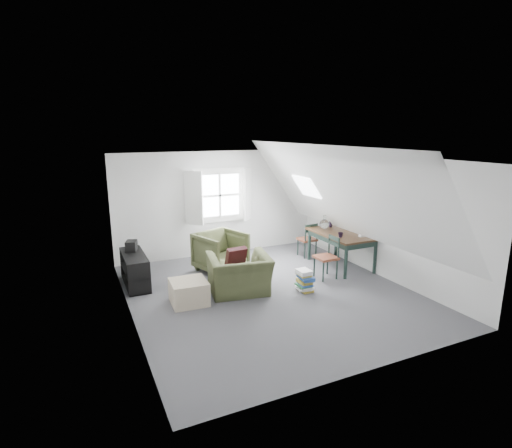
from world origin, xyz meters
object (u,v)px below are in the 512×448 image
dining_chair_far (308,239)px  dining_chair_near (327,257)px  media_shelf (135,272)px  dining_table (341,237)px  armchair_near (239,292)px  armchair_far (221,270)px  ottoman (189,292)px  magazine_stack (305,280)px

dining_chair_far → dining_chair_near: dining_chair_near is taller
media_shelf → dining_chair_far: bearing=5.3°
dining_table → dining_chair_far: bearing=109.0°
armchair_near → media_shelf: media_shelf is taller
armchair_far → media_shelf: size_ratio=0.77×
ottoman → dining_table: (3.60, 0.49, 0.46)m
armchair_far → dining_table: dining_table is taller
magazine_stack → dining_table: bearing=31.0°
magazine_stack → media_shelf: bearing=150.1°
magazine_stack → armchair_near: bearing=158.6°
dining_chair_near → media_shelf: bearing=-87.4°
armchair_near → magazine_stack: 1.25m
media_shelf → magazine_stack: 3.30m
dining_table → magazine_stack: (-1.47, -0.88, -0.46)m
dining_chair_far → media_shelf: bearing=12.2°
dining_chair_near → magazine_stack: 0.92m
armchair_far → magazine_stack: bearing=-78.7°
ottoman → magazine_stack: magazine_stack is taller
armchair_far → magazine_stack: size_ratio=2.28×
media_shelf → dining_chair_near: bearing=-15.5°
armchair_far → ottoman: bearing=-149.1°
ottoman → dining_chair_far: (3.32, 1.40, 0.23)m
dining_table → media_shelf: dining_table is taller
armchair_near → dining_chair_far: (2.34, 1.34, 0.43)m
media_shelf → dining_table: bearing=-6.8°
ottoman → magazine_stack: 2.17m
magazine_stack → armchair_far: bearing=121.3°
armchair_near → dining_table: 2.74m
armchair_near → dining_chair_far: bearing=-140.4°
armchair_far → dining_chair_far: 2.28m
media_shelf → ottoman: bearing=-56.8°
armchair_far → dining_chair_far: dining_chair_far is taller
ottoman → magazine_stack: (2.13, -0.39, 0.00)m
dining_table → media_shelf: 4.41m
dining_chair_far → magazine_stack: 2.16m
armchair_near → magazine_stack: size_ratio=2.69×
magazine_stack → dining_chair_near: bearing=27.7°
dining_table → magazine_stack: 1.78m
dining_table → armchair_near: bearing=-168.9°
ottoman → dining_chair_near: bearing=0.5°
dining_chair_near → magazine_stack: dining_chair_near is taller
armchair_far → ottoman: size_ratio=1.52×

